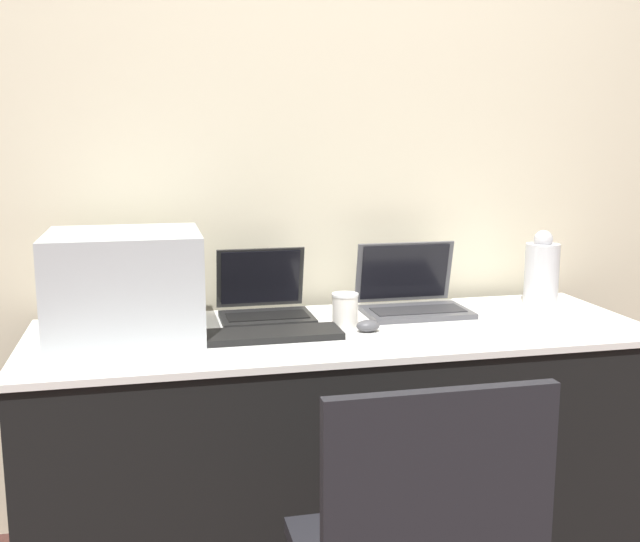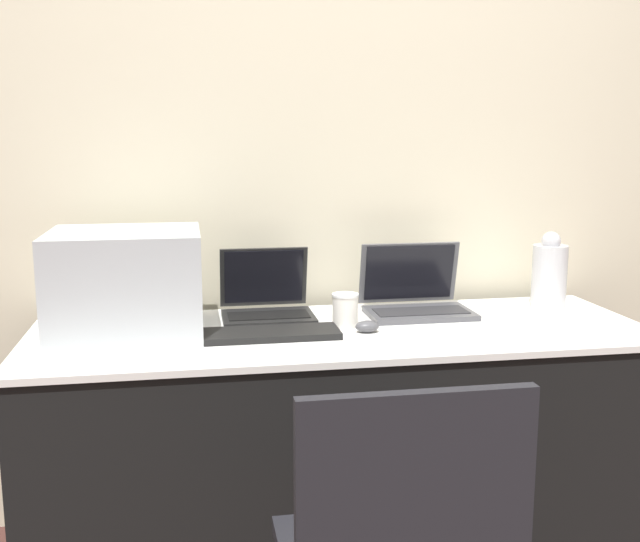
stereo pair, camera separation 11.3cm
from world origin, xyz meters
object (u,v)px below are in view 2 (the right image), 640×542
(printer, at_px, (126,278))
(metal_pitcher, at_px, (549,273))
(laptop_left, at_px, (267,302))
(mouse, at_px, (367,326))
(laptop_right, at_px, (416,298))
(external_keyboard, at_px, (265,334))
(coffee_cup, at_px, (345,310))

(printer, height_order, metal_pitcher, printer)
(laptop_left, height_order, mouse, laptop_left)
(laptop_right, relative_size, mouse, 4.75)
(external_keyboard, height_order, metal_pitcher, metal_pitcher)
(printer, distance_m, metal_pitcher, 1.44)
(printer, distance_m, external_keyboard, 0.45)
(external_keyboard, xyz_separation_m, mouse, (0.31, 0.00, 0.01))
(coffee_cup, relative_size, metal_pitcher, 0.40)
(laptop_left, height_order, laptop_right, laptop_right)
(printer, relative_size, coffee_cup, 4.16)
(laptop_left, relative_size, coffee_cup, 2.77)
(mouse, bearing_deg, coffee_cup, 125.18)
(mouse, bearing_deg, external_keyboard, -179.50)
(printer, bearing_deg, coffee_cup, -3.72)
(laptop_left, distance_m, laptop_right, 0.51)
(printer, relative_size, laptop_left, 1.50)
(printer, relative_size, mouse, 6.07)
(laptop_right, bearing_deg, external_keyboard, -157.08)
(printer, xyz_separation_m, metal_pitcher, (1.43, 0.11, -0.05))
(external_keyboard, height_order, mouse, mouse)
(external_keyboard, bearing_deg, mouse, 0.50)
(mouse, relative_size, metal_pitcher, 0.28)
(metal_pitcher, bearing_deg, external_keyboard, -167.06)
(external_keyboard, xyz_separation_m, coffee_cup, (0.26, 0.08, 0.04))
(laptop_right, distance_m, coffee_cup, 0.31)
(external_keyboard, bearing_deg, coffee_cup, 16.72)
(laptop_left, relative_size, mouse, 4.04)
(laptop_left, xyz_separation_m, coffee_cup, (0.23, -0.18, 0.00))
(printer, bearing_deg, mouse, -9.37)
(coffee_cup, bearing_deg, metal_pitcher, 11.63)
(metal_pitcher, bearing_deg, coffee_cup, -168.37)
(laptop_left, relative_size, external_keyboard, 0.67)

